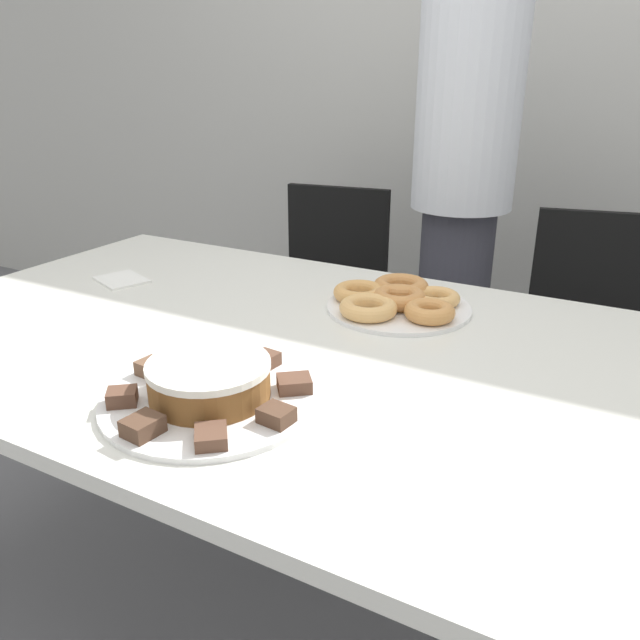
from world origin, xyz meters
name	(u,v)px	position (x,y,z in m)	size (l,w,h in m)	color
ground_plane	(328,631)	(0.00, 0.00, 0.00)	(12.00, 12.00, 0.00)	slate
wall_back	(531,61)	(0.00, 1.62, 1.30)	(8.00, 0.05, 2.60)	beige
table	(330,380)	(0.00, 0.00, 0.68)	(1.98, 1.05, 0.75)	silver
person_standing	(462,188)	(-0.04, 0.97, 0.92)	(0.32, 0.32, 1.73)	#383842
office_chair_left	(324,316)	(-0.52, 0.93, 0.40)	(0.50, 0.50, 0.87)	black
office_chair_right	(588,369)	(0.42, 0.93, 0.40)	(0.52, 0.52, 0.87)	black
plate_cake	(211,399)	(-0.07, -0.28, 0.76)	(0.36, 0.36, 0.01)	white
plate_donuts	(399,307)	(0.04, 0.27, 0.76)	(0.33, 0.33, 0.01)	white
frosted_cake	(209,379)	(-0.07, -0.28, 0.79)	(0.20, 0.20, 0.06)	brown
lamington_0	(294,384)	(0.04, -0.20, 0.77)	(0.07, 0.07, 0.02)	brown
lamington_1	(265,360)	(-0.06, -0.14, 0.77)	(0.05, 0.05, 0.02)	brown
lamington_2	(209,356)	(-0.16, -0.17, 0.77)	(0.08, 0.08, 0.02)	brown
lamington_3	(153,368)	(-0.21, -0.27, 0.77)	(0.06, 0.05, 0.03)	brown
lamington_4	(122,397)	(-0.18, -0.37, 0.77)	(0.06, 0.06, 0.03)	brown
lamington_5	(143,426)	(-0.09, -0.42, 0.78)	(0.05, 0.06, 0.03)	#513828
lamington_6	(211,436)	(0.01, -0.39, 0.77)	(0.07, 0.07, 0.02)	brown
lamington_7	(276,415)	(0.07, -0.30, 0.77)	(0.05, 0.05, 0.02)	#513828
donut_0	(399,298)	(0.04, 0.27, 0.78)	(0.12, 0.12, 0.04)	#C68447
donut_1	(401,287)	(0.01, 0.34, 0.78)	(0.13, 0.13, 0.04)	#C68447
donut_2	(359,292)	(-0.06, 0.27, 0.78)	(0.12, 0.12, 0.03)	tan
donut_3	(369,308)	(0.00, 0.18, 0.78)	(0.13, 0.13, 0.03)	#E5AD66
donut_4	(430,312)	(0.13, 0.22, 0.78)	(0.11, 0.11, 0.03)	#D18E4C
donut_5	(436,298)	(0.11, 0.32, 0.78)	(0.11, 0.11, 0.03)	#E5AD66
napkin	(121,280)	(-0.68, 0.12, 0.75)	(0.16, 0.14, 0.01)	white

